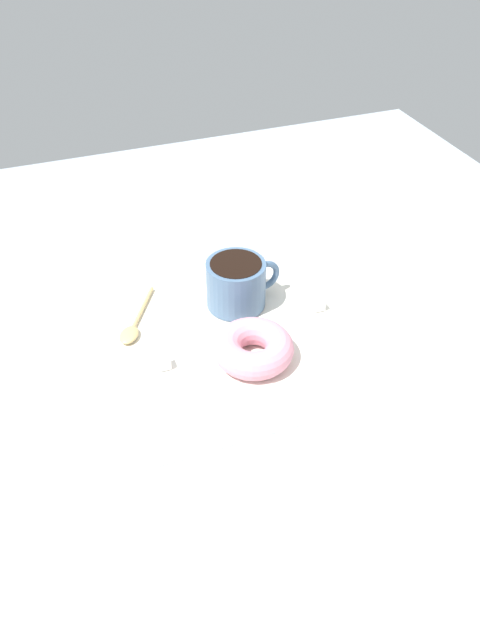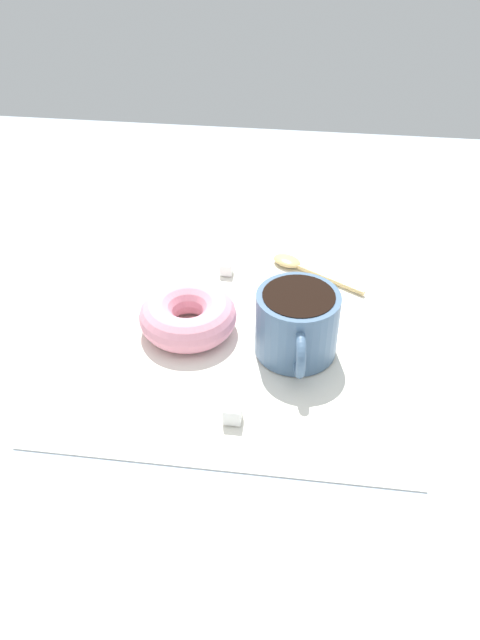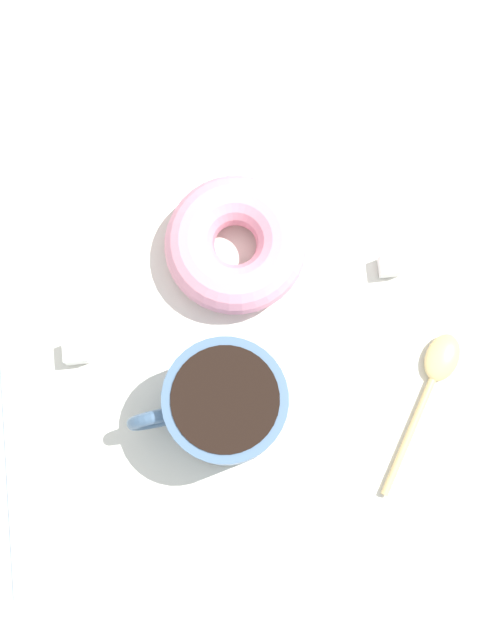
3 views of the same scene
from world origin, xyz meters
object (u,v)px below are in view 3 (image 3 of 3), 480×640
object	(u,v)px
coffee_cup	(223,404)
sugar_cube_extra	(76,352)
spoon	(433,378)
donut	(235,245)
sugar_cube	(390,265)

from	to	relation	value
coffee_cup	sugar_cube_extra	xyz separation A→B (cm)	(-5.05, -10.16, -2.76)
spoon	sugar_cube_extra	world-z (taller)	sugar_cube_extra
coffee_cup	spoon	bearing A→B (deg)	92.10
spoon	donut	bearing A→B (deg)	-129.67
sugar_cube	sugar_cube_extra	size ratio (longest dim) A/B	0.90
coffee_cup	donut	bearing A→B (deg)	170.13
sugar_cube_extra	coffee_cup	bearing A→B (deg)	63.57
donut	sugar_cube	world-z (taller)	donut
donut	sugar_cube	xyz separation A→B (cm)	(2.42, 11.05, -1.08)
coffee_cup	sugar_cube_extra	bearing A→B (deg)	-116.43
donut	sugar_cube_extra	bearing A→B (deg)	-62.22
sugar_cube	coffee_cup	bearing A→B (deg)	-55.28
coffee_cup	spoon	distance (cm)	15.48
donut	sugar_cube_extra	xyz separation A→B (cm)	(6.40, -12.15, -0.99)
donut	spoon	size ratio (longest dim) A/B	0.89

